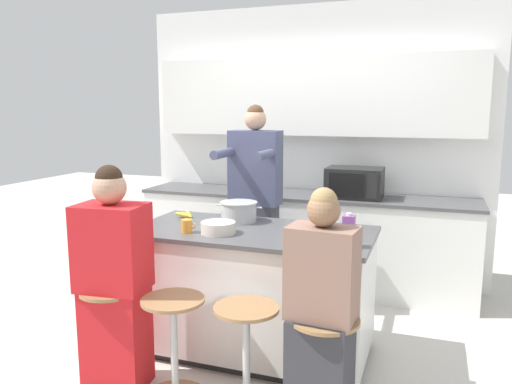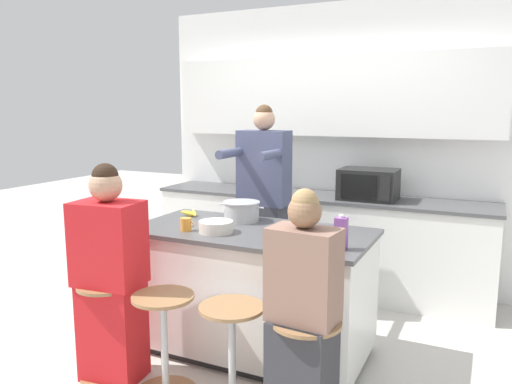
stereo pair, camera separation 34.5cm
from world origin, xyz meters
The scene contains 19 objects.
ground_plane centered at (0.00, 0.00, 0.00)m, with size 16.00×16.00×0.00m, color beige.
wall_back centered at (0.00, 1.72, 1.54)m, with size 3.43×0.22×2.70m.
back_counter centered at (0.00, 1.43, 0.45)m, with size 3.19×0.60×0.91m.
kitchen_island centered at (0.00, 0.00, 0.45)m, with size 1.65×0.83×0.89m.
bar_stool_leftmost centered at (-0.66, -0.71, 0.34)m, with size 0.38×0.38×0.63m.
bar_stool_center_left centered at (-0.22, -0.72, 0.34)m, with size 0.38×0.38×0.63m.
bar_stool_center_right centered at (0.22, -0.69, 0.34)m, with size 0.38×0.38×0.63m.
bar_stool_rightmost centered at (0.66, -0.70, 0.34)m, with size 0.38×0.38×0.63m.
person_cooking centered at (-0.24, 0.74, 0.86)m, with size 0.42×0.56×1.74m.
person_wrapped_blanket centered at (-0.63, -0.70, 0.66)m, with size 0.43×0.33×1.38m.
person_seated_near centered at (0.64, -0.70, 0.60)m, with size 0.37×0.29×1.32m.
cooking_pot centered at (-0.18, 0.22, 0.96)m, with size 0.36×0.28×0.15m.
fruit_bowl centered at (0.53, -0.28, 0.93)m, with size 0.22×0.22×0.08m.
mixing_bowl_steel centered at (-0.18, -0.17, 0.92)m, with size 0.23×0.23×0.08m.
coffee_cup_near centered at (-0.38, -0.22, 0.93)m, with size 0.11×0.07×0.09m.
banana_bunch centered at (-0.62, 0.19, 0.91)m, with size 0.16×0.11×0.05m.
juice_carton centered at (0.69, -0.21, 0.98)m, with size 0.07×0.07×0.21m.
microwave centered at (0.48, 1.40, 1.04)m, with size 0.50×0.37×0.27m.
potted_plant centered at (-0.59, 1.43, 1.05)m, with size 0.18×0.18×0.26m.
Camera 1 is at (1.15, -3.13, 1.70)m, focal length 35.00 mm.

